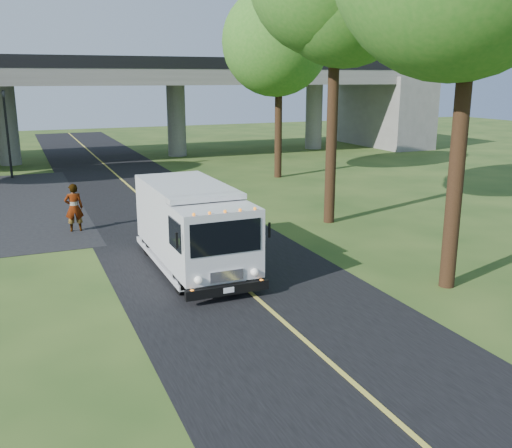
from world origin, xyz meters
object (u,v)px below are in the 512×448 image
step_van (192,225)px  tree_right_far (284,35)px  traffic_signal (6,125)px  pedestrian (74,208)px

step_van → tree_right_far: bearing=54.8°
traffic_signal → tree_right_far: 17.18m
traffic_signal → step_van: bearing=-75.9°
tree_right_far → step_van: size_ratio=1.73×
traffic_signal → pedestrian: size_ratio=2.71×
step_van → pedestrian: 6.88m
tree_right_far → pedestrian: 17.05m
pedestrian → tree_right_far: bearing=-145.2°
traffic_signal → step_van: size_ratio=0.82×
tree_right_far → step_van: tree_right_far is taller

